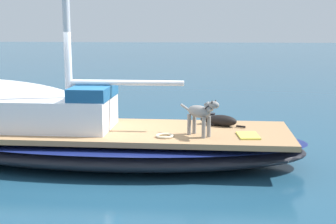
{
  "coord_description": "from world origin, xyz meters",
  "views": [
    {
      "loc": [
        -8.79,
        -1.77,
        2.66
      ],
      "look_at": [
        0.0,
        -1.0,
        1.01
      ],
      "focal_mm": 50.8,
      "sensor_mm": 36.0,
      "label": 1
    }
  ],
  "objects": [
    {
      "name": "sailboat_main",
      "position": [
        0.0,
        0.0,
        0.34
      ],
      "size": [
        2.56,
        7.25,
        0.66
      ],
      "color": "black",
      "rests_on": "ground"
    },
    {
      "name": "dog_grey",
      "position": [
        -0.45,
        -1.63,
        1.08
      ],
      "size": [
        0.7,
        0.74,
        0.7
      ],
      "color": "gray",
      "rests_on": "sailboat_main"
    },
    {
      "name": "cabin_house",
      "position": [
        0.01,
        1.12,
        1.01
      ],
      "size": [
        1.42,
        2.23,
        0.84
      ],
      "color": "silver",
      "rests_on": "sailboat_main"
    },
    {
      "name": "mooring_buoy",
      "position": [
        4.75,
        1.51,
        0.22
      ],
      "size": [
        0.44,
        0.44,
        0.44
      ],
      "primitive_type": "sphere",
      "color": "yellow",
      "rests_on": "ground"
    },
    {
      "name": "ground_plane",
      "position": [
        0.0,
        0.0,
        0.0
      ],
      "size": [
        120.0,
        120.0,
        0.0
      ],
      "primitive_type": "plane",
      "color": "navy"
    },
    {
      "name": "deck_towel",
      "position": [
        -0.39,
        -2.48,
        0.68
      ],
      "size": [
        0.59,
        0.42,
        0.03
      ],
      "primitive_type": "cube",
      "rotation": [
        0.0,
        0.0,
        0.1
      ],
      "color": "#D8D14C",
      "rests_on": "sailboat_main"
    },
    {
      "name": "deck_winch",
      "position": [
        0.7,
        -1.83,
        0.76
      ],
      "size": [
        0.16,
        0.16,
        0.21
      ],
      "color": "#B7B7BC",
      "rests_on": "sailboat_main"
    },
    {
      "name": "coiled_rope",
      "position": [
        -0.57,
        -0.99,
        0.68
      ],
      "size": [
        0.32,
        0.32,
        0.04
      ],
      "primitive_type": "torus",
      "color": "beige",
      "rests_on": "sailboat_main"
    },
    {
      "name": "dog_black",
      "position": [
        0.47,
        -2.0,
        0.77
      ],
      "size": [
        0.49,
        0.9,
        0.22
      ],
      "color": "black",
      "rests_on": "sailboat_main"
    }
  ]
}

